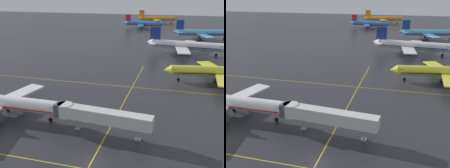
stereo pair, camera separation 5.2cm
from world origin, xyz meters
TOP-DOWN VIEW (x-y plane):
  - ground_plane at (0.00, 0.00)m, footprint 600.00×600.00m
  - airliner_front_gate at (-26.06, 12.22)m, footprint 33.02×28.59m
  - airliner_second_row at (25.87, 51.83)m, footprint 33.97×28.95m
  - airliner_third_row at (16.24, 91.06)m, footprint 39.08×33.53m
  - airliner_far_left_stand at (26.51, 135.61)m, footprint 37.26×31.68m
  - airliner_far_right_stand at (-16.73, 176.57)m, footprint 33.03×28.39m
  - airliner_distant_taxiway at (-9.48, 214.93)m, footprint 37.10×31.65m
  - taxiway_markings at (0.00, 18.78)m, footprint 131.14×91.43m
  - jet_bridge at (-2.48, 10.19)m, footprint 21.76×4.74m

SIDE VIEW (x-z plane):
  - ground_plane at x=0.00m, z-range 0.00..0.00m
  - taxiway_markings at x=0.00m, z-range 0.00..0.01m
  - airliner_far_right_stand at x=-16.73m, z-range -1.63..8.64m
  - airliner_front_gate at x=-26.06m, z-range -1.63..8.67m
  - airliner_second_row at x=25.87m, z-range -1.68..8.91m
  - airliner_distant_taxiway at x=-9.48m, z-range -1.83..9.72m
  - airliner_far_left_stand at x=26.51m, z-range -1.84..9.79m
  - jet_bridge at x=-2.48m, z-range 1.27..6.86m
  - airliner_third_row at x=16.24m, z-range -1.93..10.22m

